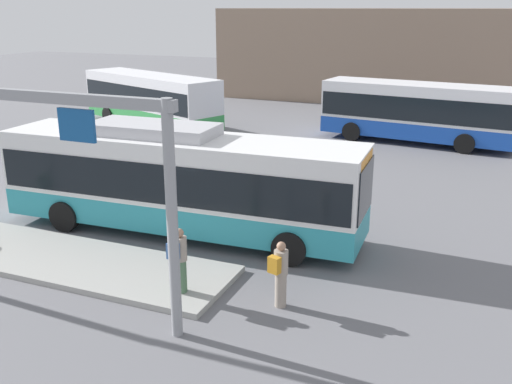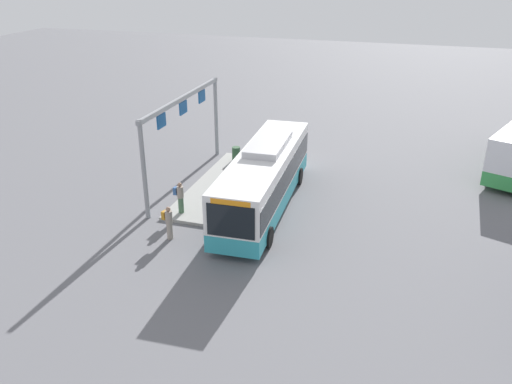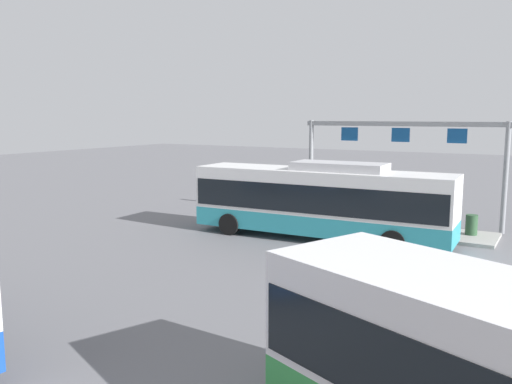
{
  "view_description": "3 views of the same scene",
  "coord_description": "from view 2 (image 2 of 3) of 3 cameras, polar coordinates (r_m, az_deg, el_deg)",
  "views": [
    {
      "loc": [
        8.68,
        -14.91,
        6.87
      ],
      "look_at": [
        2.6,
        -0.07,
        1.68
      ],
      "focal_mm": 40.24,
      "sensor_mm": 36.0,
      "label": 1
    },
    {
      "loc": [
        24.26,
        7.09,
        12.34
      ],
      "look_at": [
        1.38,
        -0.02,
        1.5
      ],
      "focal_mm": 36.96,
      "sensor_mm": 36.0,
      "label": 2
    },
    {
      "loc": [
        -9.22,
        21.24,
        5.43
      ],
      "look_at": [
        3.81,
        -0.91,
        1.73
      ],
      "focal_mm": 36.98,
      "sensor_mm": 36.0,
      "label": 3
    }
  ],
  "objects": [
    {
      "name": "ground_plane",
      "position": [
        28.12,
        0.88,
        -1.67
      ],
      "size": [
        120.0,
        120.0,
        0.0
      ],
      "primitive_type": "plane",
      "color": "slate"
    },
    {
      "name": "person_boarding",
      "position": [
        25.06,
        -9.44,
        -3.19
      ],
      "size": [
        0.44,
        0.59,
        1.67
      ],
      "rotation": [
        0.0,
        0.0,
        1.28
      ],
      "color": "gray",
      "rests_on": "ground"
    },
    {
      "name": "platform_curb",
      "position": [
        30.76,
        -3.94,
        0.81
      ],
      "size": [
        10.0,
        2.8,
        0.16
      ],
      "primitive_type": "cube",
      "color": "#9E9E99",
      "rests_on": "ground"
    },
    {
      "name": "person_waiting_near",
      "position": [
        27.13,
        -8.23,
        -0.5
      ],
      "size": [
        0.39,
        0.56,
        1.67
      ],
      "rotation": [
        0.0,
        0.0,
        1.41
      ],
      "color": "#476B4C",
      "rests_on": "platform_curb"
    },
    {
      "name": "trash_bin",
      "position": [
        34.0,
        -2.17,
        4.16
      ],
      "size": [
        0.52,
        0.52,
        0.9
      ],
      "primitive_type": "cylinder",
      "color": "#2D5133",
      "rests_on": "platform_curb"
    },
    {
      "name": "bus_main",
      "position": [
        27.38,
        0.91,
        1.74
      ],
      "size": [
        11.63,
        3.02,
        3.46
      ],
      "rotation": [
        0.0,
        0.0,
        0.04
      ],
      "color": "teal",
      "rests_on": "ground"
    },
    {
      "name": "platform_sign_gantry",
      "position": [
        30.29,
        -7.81,
        7.75
      ],
      "size": [
        10.21,
        0.24,
        5.2
      ],
      "color": "gray",
      "rests_on": "ground"
    }
  ]
}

